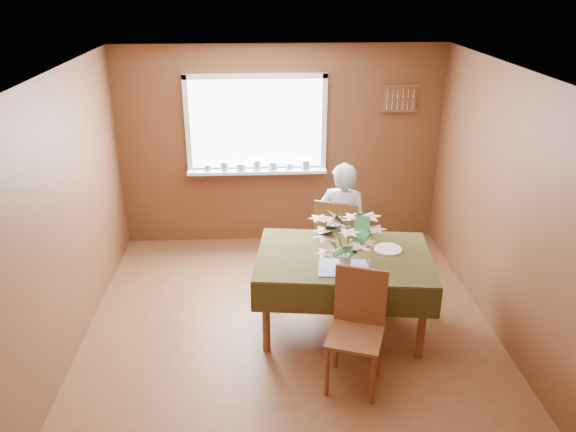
{
  "coord_description": "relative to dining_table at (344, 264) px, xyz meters",
  "views": [
    {
      "loc": [
        -0.27,
        -4.5,
        3.24
      ],
      "look_at": [
        0.0,
        0.55,
        1.05
      ],
      "focal_mm": 35.0,
      "sensor_mm": 36.0,
      "label": 1
    }
  ],
  "objects": [
    {
      "name": "floor",
      "position": [
        -0.51,
        -0.18,
        -0.7
      ],
      "size": [
        4.5,
        4.5,
        0.0
      ],
      "primitive_type": "plane",
      "color": "brown",
      "rests_on": "ground"
    },
    {
      "name": "spoon_rack",
      "position": [
        0.94,
        2.04,
        1.15
      ],
      "size": [
        0.44,
        0.05,
        0.33
      ],
      "color": "brown",
      "rests_on": "wall_back"
    },
    {
      "name": "seated_woman",
      "position": [
        0.09,
        0.75,
        0.03
      ],
      "size": [
        0.62,
        0.52,
        1.47
      ],
      "primitive_type": "imported",
      "rotation": [
        0.0,
        0.0,
        2.79
      ],
      "color": "white",
      "rests_on": "floor"
    },
    {
      "name": "wall_right",
      "position": [
        1.49,
        -0.18,
        0.55
      ],
      "size": [
        0.0,
        4.5,
        4.5
      ],
      "primitive_type": "plane",
      "rotation": [
        1.57,
        0.0,
        -1.57
      ],
      "color": "brown",
      "rests_on": "floor"
    },
    {
      "name": "flower_bouquet",
      "position": [
        -0.03,
        -0.27,
        0.41
      ],
      "size": [
        0.57,
        0.57,
        0.49
      ],
      "rotation": [
        0.0,
        0.0,
        0.23
      ],
      "color": "white",
      "rests_on": "dining_table"
    },
    {
      "name": "table_knife",
      "position": [
        0.2,
        -0.21,
        0.11
      ],
      "size": [
        0.02,
        0.21,
        0.0
      ],
      "primitive_type": "cube",
      "rotation": [
        0.0,
        0.0,
        -0.02
      ],
      "color": "silver",
      "rests_on": "dining_table"
    },
    {
      "name": "window_assembly",
      "position": [
        -0.81,
        2.02,
        0.64
      ],
      "size": [
        1.72,
        0.2,
        1.22
      ],
      "color": "white",
      "rests_on": "wall_back"
    },
    {
      "name": "side_plate",
      "position": [
        0.44,
        0.09,
        0.1
      ],
      "size": [
        0.3,
        0.3,
        0.01
      ],
      "primitive_type": "cylinder",
      "rotation": [
        0.0,
        0.0,
        -0.14
      ],
      "color": "white",
      "rests_on": "dining_table"
    },
    {
      "name": "wall_back",
      "position": [
        -0.51,
        2.07,
        0.55
      ],
      "size": [
        4.0,
        0.0,
        4.0
      ],
      "primitive_type": "plane",
      "rotation": [
        1.57,
        0.0,
        0.0
      ],
      "color": "brown",
      "rests_on": "floor"
    },
    {
      "name": "wall_left",
      "position": [
        -2.51,
        -0.18,
        0.55
      ],
      "size": [
        0.0,
        4.5,
        4.5
      ],
      "primitive_type": "plane",
      "rotation": [
        1.57,
        0.0,
        1.57
      ],
      "color": "brown",
      "rests_on": "floor"
    },
    {
      "name": "dining_table",
      "position": [
        0.0,
        0.0,
        0.0
      ],
      "size": [
        1.77,
        1.31,
        0.8
      ],
      "rotation": [
        0.0,
        0.0,
        -0.12
      ],
      "color": "brown",
      "rests_on": "floor"
    },
    {
      "name": "ceiling",
      "position": [
        -0.51,
        -0.18,
        1.8
      ],
      "size": [
        4.5,
        4.5,
        0.0
      ],
      "primitive_type": "plane",
      "rotation": [
        3.14,
        0.0,
        0.0
      ],
      "color": "white",
      "rests_on": "wall_back"
    },
    {
      "name": "chair_far",
      "position": [
        0.05,
        0.77,
        -0.13
      ],
      "size": [
        0.59,
        0.59,
        1.06
      ],
      "rotation": [
        0.0,
        0.0,
        2.76
      ],
      "color": "brown",
      "rests_on": "floor"
    },
    {
      "name": "wall_front",
      "position": [
        -0.51,
        -2.43,
        0.55
      ],
      "size": [
        4.0,
        0.0,
        4.0
      ],
      "primitive_type": "plane",
      "rotation": [
        -1.57,
        0.0,
        0.0
      ],
      "color": "brown",
      "rests_on": "floor"
    },
    {
      "name": "chair_near",
      "position": [
        0.01,
        -0.78,
        -0.15
      ],
      "size": [
        0.56,
        0.56,
        1.02
      ],
      "rotation": [
        0.0,
        0.0,
        -0.33
      ],
      "color": "brown",
      "rests_on": "floor"
    }
  ]
}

